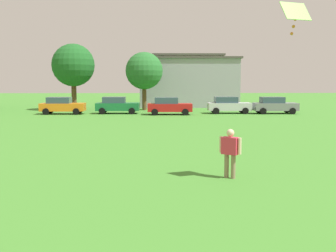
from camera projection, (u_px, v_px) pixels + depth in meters
name	position (u px, v px, depth m)	size (l,w,h in m)	color
ground_plane	(97.00, 128.00, 28.95)	(160.00, 160.00, 0.00)	#42842D
adult_bystander	(230.00, 149.00, 14.09)	(0.69, 0.57, 1.69)	#8C7259
kite	(295.00, 14.00, 12.89)	(1.02, 0.72, 1.04)	#8CD859
parked_car_orange_0	(62.00, 105.00, 40.93)	(4.30, 2.02, 1.68)	orange
parked_car_green_1	(117.00, 105.00, 41.58)	(4.30, 2.02, 1.68)	#196B38
parked_car_red_2	(169.00, 106.00, 40.25)	(4.30, 2.02, 1.68)	red
parked_car_silver_3	(228.00, 105.00, 41.80)	(4.30, 2.02, 1.68)	silver
parked_car_gray_4	(275.00, 105.00, 41.53)	(4.30, 2.02, 1.68)	slate
tree_center	(73.00, 65.00, 46.04)	(4.74, 4.74, 7.39)	brown
tree_far_right	(144.00, 71.00, 46.08)	(4.15, 4.15, 6.47)	brown
house_left	(186.00, 81.00, 54.21)	(8.78, 9.22, 6.55)	beige
house_right	(187.00, 82.00, 54.23)	(12.67, 9.35, 6.21)	#9999A3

